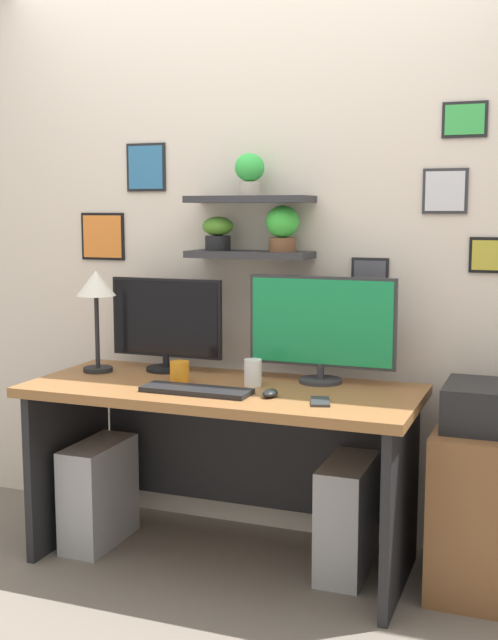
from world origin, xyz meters
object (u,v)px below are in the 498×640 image
at_px(cell_phone, 320,402).
at_px(computer_mouse, 270,393).
at_px(monitor_left, 166,323).
at_px(coffee_mug, 180,372).
at_px(desk_lamp, 96,293).
at_px(drawer_cabinet, 492,510).
at_px(computer_tower_left, 99,493).
at_px(water_cup, 253,373).
at_px(monitor_right, 322,326).
at_px(computer_tower_right, 347,517).
at_px(keyboard, 196,390).
at_px(printer, 496,407).
at_px(desk, 227,433).

bearing_deg(cell_phone, computer_mouse, 156.38).
relative_size(monitor_left, coffee_mug, 5.85).
relative_size(desk_lamp, coffee_mug, 4.99).
relative_size(drawer_cabinet, computer_tower_left, 1.41).
bearing_deg(coffee_mug, computer_tower_left, -177.63).
bearing_deg(monitor_left, cell_phone, -23.43).
xyz_separation_m(coffee_mug, water_cup, (0.31, 0.05, 0.01)).
relative_size(desk_lamp, computer_tower_left, 0.99).
bearing_deg(monitor_right, coffee_mug, -158.55).
bearing_deg(computer_tower_right, desk_lamp, -179.45).
bearing_deg(keyboard, printer, 14.07).
bearing_deg(keyboard, computer_tower_right, 23.02).
relative_size(monitor_right, coffee_mug, 6.91).
height_order(monitor_right, keyboard, monitor_right).
relative_size(computer_mouse, computer_tower_left, 0.20).
height_order(keyboard, cell_phone, keyboard).
bearing_deg(coffee_mug, computer_tower_right, 7.20).
relative_size(desk_lamp, water_cup, 4.08).
distance_m(desk, drawer_cabinet, 1.09).
xyz_separation_m(coffee_mug, computer_tower_left, (-0.39, -0.02, -0.57)).
height_order(desk, water_cup, water_cup).
relative_size(computer_mouse, water_cup, 0.82).
bearing_deg(desk_lamp, computer_mouse, -12.28).
relative_size(printer, computer_tower_left, 0.84).
relative_size(monitor_left, computer_tower_right, 1.14).
bearing_deg(keyboard, computer_tower_left, 166.17).
relative_size(computer_mouse, coffee_mug, 1.00).
distance_m(computer_mouse, cell_phone, 0.21).
height_order(monitor_left, computer_mouse, monitor_left).
relative_size(computer_mouse, printer, 0.24).
xyz_separation_m(monitor_left, keyboard, (0.31, -0.36, -0.20)).
xyz_separation_m(cell_phone, drawer_cabinet, (0.61, 0.27, -0.44)).
distance_m(computer_mouse, computer_tower_left, 1.00).
xyz_separation_m(monitor_right, keyboard, (-0.40, -0.36, -0.23)).
bearing_deg(computer_tower_left, monitor_left, 45.59).
relative_size(monitor_right, water_cup, 5.65).
bearing_deg(desk, monitor_right, 24.54).
bearing_deg(keyboard, cell_phone, 1.35).
relative_size(coffee_mug, computer_tower_left, 0.20).
height_order(desk_lamp, computer_tower_left, desk_lamp).
distance_m(monitor_right, computer_mouse, 0.41).
distance_m(computer_mouse, drawer_cabinet, 0.96).
height_order(cell_phone, computer_tower_left, cell_phone).
xyz_separation_m(monitor_left, printer, (1.42, -0.08, -0.24)).
xyz_separation_m(drawer_cabinet, computer_tower_right, (-0.56, -0.04, -0.09)).
height_order(keyboard, computer_mouse, computer_mouse).
height_order(monitor_left, computer_tower_left, monitor_left).
distance_m(drawer_cabinet, printer, 0.40).
bearing_deg(computer_mouse, keyboard, -173.24).
bearing_deg(desk, computer_tower_left, -173.34).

